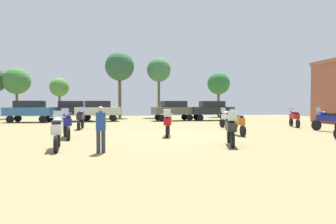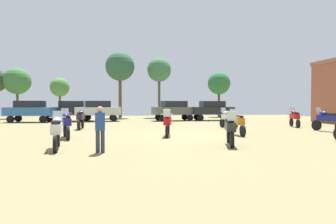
% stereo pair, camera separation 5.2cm
% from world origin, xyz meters
% --- Properties ---
extents(ground_plane, '(44.00, 52.00, 0.02)m').
position_xyz_m(ground_plane, '(0.00, 0.00, 0.01)').
color(ground_plane, olive).
extents(motorcycle_2, '(0.62, 2.27, 1.50)m').
position_xyz_m(motorcycle_2, '(-5.79, 4.91, 0.76)').
color(motorcycle_2, black).
rests_on(motorcycle_2, ground).
extents(motorcycle_3, '(0.67, 2.18, 1.45)m').
position_xyz_m(motorcycle_3, '(-5.43, -3.81, 0.73)').
color(motorcycle_3, black).
rests_on(motorcycle_3, ground).
extents(motorcycle_4, '(0.82, 2.17, 1.44)m').
position_xyz_m(motorcycle_4, '(1.44, -3.84, 0.73)').
color(motorcycle_4, black).
rests_on(motorcycle_4, ground).
extents(motorcycle_5, '(0.81, 2.22, 1.50)m').
position_xyz_m(motorcycle_5, '(9.59, 0.80, 0.76)').
color(motorcycle_5, black).
rests_on(motorcycle_5, ground).
extents(motorcycle_6, '(0.62, 2.14, 1.44)m').
position_xyz_m(motorcycle_6, '(3.24, -0.23, 0.73)').
color(motorcycle_6, black).
rests_on(motorcycle_6, ground).
extents(motorcycle_7, '(0.72, 2.05, 1.45)m').
position_xyz_m(motorcycle_7, '(-0.61, -0.15, 0.73)').
color(motorcycle_7, black).
rests_on(motorcycle_7, ground).
extents(motorcycle_8, '(0.77, 2.05, 1.45)m').
position_xyz_m(motorcycle_8, '(9.59, 4.27, 0.73)').
color(motorcycle_8, black).
rests_on(motorcycle_8, ground).
extents(motorcycle_9, '(0.73, 2.18, 1.44)m').
position_xyz_m(motorcycle_9, '(4.41, 4.19, 0.73)').
color(motorcycle_9, black).
rests_on(motorcycle_9, ground).
extents(motorcycle_10, '(0.82, 2.18, 1.49)m').
position_xyz_m(motorcycle_10, '(-5.75, -0.32, 0.75)').
color(motorcycle_10, black).
rests_on(motorcycle_10, ground).
extents(car_1, '(4.54, 2.49, 2.00)m').
position_xyz_m(car_1, '(2.15, 13.41, 1.19)').
color(car_1, black).
rests_on(car_1, ground).
extents(car_2, '(4.33, 1.86, 2.00)m').
position_xyz_m(car_2, '(6.18, 13.40, 1.19)').
color(car_2, black).
rests_on(car_2, ground).
extents(car_3, '(4.48, 2.30, 2.00)m').
position_xyz_m(car_3, '(-5.38, 13.49, 1.19)').
color(car_3, black).
rests_on(car_3, ground).
extents(car_4, '(4.34, 1.89, 2.00)m').
position_xyz_m(car_4, '(-8.00, 14.60, 1.19)').
color(car_4, black).
rests_on(car_4, ground).
extents(car_5, '(4.50, 2.34, 2.00)m').
position_xyz_m(car_5, '(-11.51, 13.12, 1.19)').
color(car_5, black).
rests_on(car_5, ground).
extents(person_1, '(0.36, 0.36, 1.63)m').
position_xyz_m(person_1, '(-3.74, -4.89, 0.97)').
color(person_1, '#2E3341').
rests_on(person_1, ground).
extents(tree_1, '(2.97, 2.97, 5.90)m').
position_xyz_m(tree_1, '(9.58, 21.16, 4.40)').
color(tree_1, brown).
rests_on(tree_1, ground).
extents(tree_2, '(3.52, 3.52, 8.03)m').
position_xyz_m(tree_2, '(-3.30, 20.29, 6.23)').
color(tree_2, brown).
rests_on(tree_2, ground).
extents(tree_3, '(2.27, 2.27, 4.86)m').
position_xyz_m(tree_3, '(-10.54, 21.15, 3.70)').
color(tree_3, brown).
rests_on(tree_3, ground).
extents(tree_4, '(3.00, 3.00, 7.47)m').
position_xyz_m(tree_4, '(1.54, 20.52, 5.92)').
color(tree_4, brown).
rests_on(tree_4, ground).
extents(tree_5, '(3.11, 3.11, 5.96)m').
position_xyz_m(tree_5, '(-15.30, 20.99, 4.40)').
color(tree_5, brown).
rests_on(tree_5, ground).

